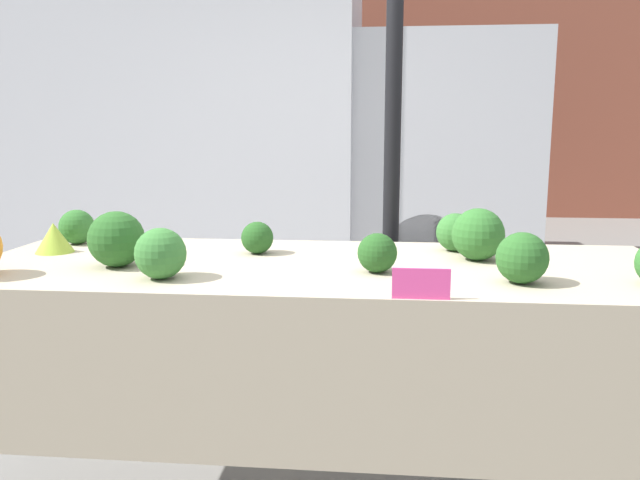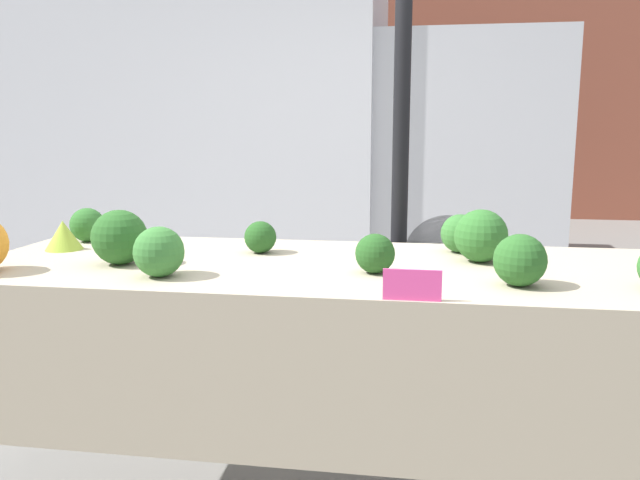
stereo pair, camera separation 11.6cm
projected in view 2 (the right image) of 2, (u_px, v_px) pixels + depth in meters
The scene contains 14 objects.
building_facade at pixel (400, 24), 9.51m from camera, with size 16.00×0.60×5.83m.
tent_pole at pixel (401, 141), 2.61m from camera, with size 0.07×0.07×2.52m.
parked_truck at pixel (273, 118), 5.86m from camera, with size 4.58×2.26×2.74m.
market_table at pixel (317, 297), 2.05m from camera, with size 2.36×0.88×0.86m.
romanesco_head at pixel (63, 235), 2.34m from camera, with size 0.14×0.14×0.11m.
broccoli_head_0 at pixel (159, 252), 1.90m from camera, with size 0.16×0.16×0.16m.
broccoli_head_1 at pixel (520, 260), 1.78m from camera, with size 0.15×0.15×0.15m.
broccoli_head_2 at pixel (460, 233), 2.28m from camera, with size 0.14×0.14×0.14m.
broccoli_head_3 at pixel (481, 236), 2.11m from camera, with size 0.18×0.18×0.18m.
broccoli_head_4 at pixel (119, 237), 2.08m from camera, with size 0.18×0.18×0.18m.
broccoli_head_6 at pixel (87, 225), 2.51m from camera, with size 0.14×0.14×0.14m.
broccoli_head_7 at pixel (375, 254), 1.95m from camera, with size 0.13×0.13×0.13m.
broccoli_head_8 at pixel (260, 237), 2.27m from camera, with size 0.12×0.12×0.12m.
price_sign at pixel (412, 285), 1.64m from camera, with size 0.15×0.01×0.08m.
Camera 2 is at (0.31, -2.03, 1.30)m, focal length 35.00 mm.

